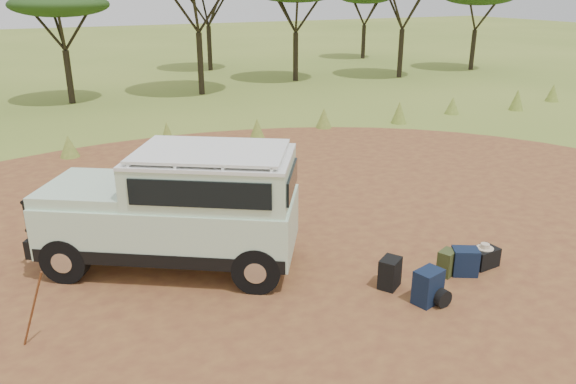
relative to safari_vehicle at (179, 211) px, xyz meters
name	(u,v)px	position (x,y,z in m)	size (l,w,h in m)	color
ground	(283,260)	(1.82, -0.64, -1.12)	(140.00, 140.00, 0.00)	olive
dirt_clearing	(283,260)	(1.82, -0.64, -1.12)	(23.00, 23.00, 0.01)	brown
grass_fringe	(172,137)	(1.94, 8.03, -0.72)	(36.60, 1.60, 0.90)	olive
safari_vehicle	(179,211)	(0.00, 0.00, 0.00)	(5.00, 4.08, 2.32)	silver
walking_staff	(33,309)	(-2.64, -1.59, -0.49)	(0.03, 0.03, 1.34)	brown
backpack_black	(390,273)	(3.07, -2.42, -0.84)	(0.41, 0.30, 0.56)	black
backpack_navy	(428,287)	(3.34, -3.12, -0.82)	(0.47, 0.33, 0.61)	#111E38
backpack_olive	(447,263)	(4.30, -2.50, -0.88)	(0.35, 0.25, 0.49)	#424A22
duffel_navy	(465,262)	(4.60, -2.62, -0.86)	(0.46, 0.34, 0.52)	#111E38
hard_case	(484,257)	(5.15, -2.54, -0.93)	(0.53, 0.37, 0.37)	black
stuff_sack	(439,296)	(3.48, -3.25, -0.96)	(0.31, 0.31, 0.31)	black
safari_hat	(485,247)	(5.15, -2.54, -0.71)	(0.33, 0.33, 0.10)	beige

